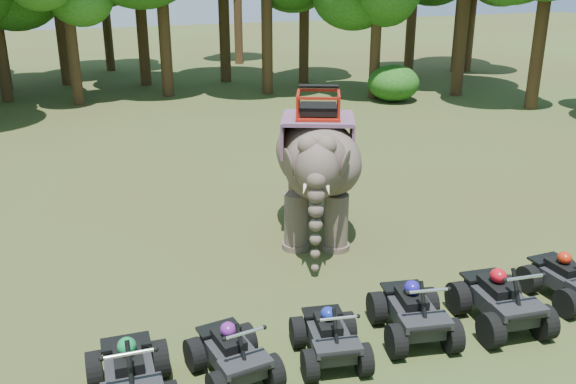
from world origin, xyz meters
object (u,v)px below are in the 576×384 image
Objects in this scene: atv_3 at (414,305)px; atv_4 at (501,293)px; atv_2 at (330,330)px; atv_5 at (568,272)px; atv_1 at (232,347)px; elephant at (317,164)px; atv_0 at (129,367)px.

atv_3 is 1.79m from atv_4.
atv_5 is at bearing 12.16° from atv_2.
atv_1 is at bearing 179.22° from atv_5.
atv_4 is at bearing -49.41° from elephant.
atv_0 is 1.14× the size of atv_2.
atv_1 reaches higher than atv_2.
elephant is 2.38× the size of atv_4.
atv_2 is 1.77m from atv_3.
atv_4 reaches higher than atv_0.
atv_0 is 5.22m from atv_3.
atv_1 is 3.52m from atv_3.
atv_0 is at bearing 179.44° from atv_5.
elephant reaches higher than atv_1.
atv_0 is at bearing -168.29° from atv_3.
atv_3 is (5.21, 0.19, -0.02)m from atv_0.
atv_2 is (1.75, -0.06, -0.02)m from atv_1.
atv_2 is 0.95× the size of atv_5.
atv_0 is 1.11× the size of atv_1.
atv_1 is at bearing -168.79° from atv_3.
atv_5 is (8.91, 0.35, -0.05)m from atv_0.
atv_0 is at bearing -112.76° from elephant.
atv_4 is (1.71, -5.24, -1.18)m from elephant.
atv_1 is at bearing -173.11° from atv_2.
elephant is 2.77× the size of atv_2.
atv_0 reaches higher than atv_2.
elephant is 2.70× the size of atv_1.
atv_4 is at bearing 1.52° from atv_0.
atv_0 is at bearing -175.35° from atv_4.
atv_1 is 1.03× the size of atv_2.
atv_2 is at bearing -176.05° from atv_4.
atv_0 reaches higher than atv_3.
atv_0 is 1.70m from atv_1.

